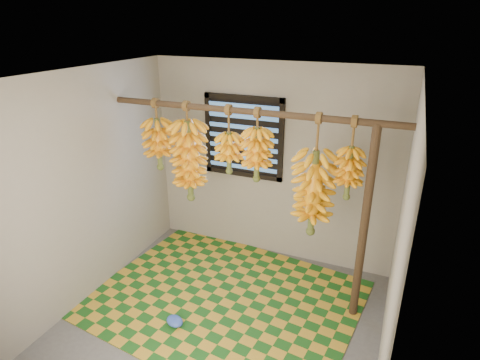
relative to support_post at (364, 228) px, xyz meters
The scene contains 16 objects.
floor 1.71m from the support_post, 149.74° to the right, with size 3.00×3.00×0.01m, color #4F4F4F.
ceiling 1.98m from the support_post, 149.74° to the right, with size 3.00×3.00×0.01m, color silver.
wall_back 1.46m from the support_post, 146.14° to the left, with size 3.00×0.01×2.40m, color gray.
wall_left 2.80m from the support_post, 165.49° to the right, with size 0.01×3.00×2.40m, color gray.
wall_right 0.79m from the support_post, 66.46° to the right, with size 0.01×3.00×2.40m, color gray.
window 1.80m from the support_post, 153.40° to the left, with size 1.00×0.04×1.00m.
hanging_pole 1.56m from the support_post, behind, with size 0.06×0.06×3.00m, color #3F2E1D.
support_post is the anchor object (origin of this frame).
woven_mat 1.68m from the support_post, 166.90° to the right, with size 2.72×2.17×0.01m, color #195118.
plastic_bag 2.05m from the support_post, 151.56° to the right, with size 0.20×0.14×0.08m, color blue.
banana_bunch_a 2.29m from the support_post, behind, with size 0.32×0.32×0.78m.
banana_bunch_b 1.90m from the support_post, behind, with size 0.37×0.37×1.08m.
banana_bunch_c 1.49m from the support_post, behind, with size 0.28×0.28×0.70m.
banana_bunch_d 1.23m from the support_post, behind, with size 0.30×0.30×0.74m.
banana_bunch_e 0.57m from the support_post, behind, with size 0.41×0.41×1.22m.
banana_bunch_f 0.56m from the support_post, behind, with size 0.25×0.25×0.78m.
Camera 1 is at (1.42, -2.80, 2.83)m, focal length 30.00 mm.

